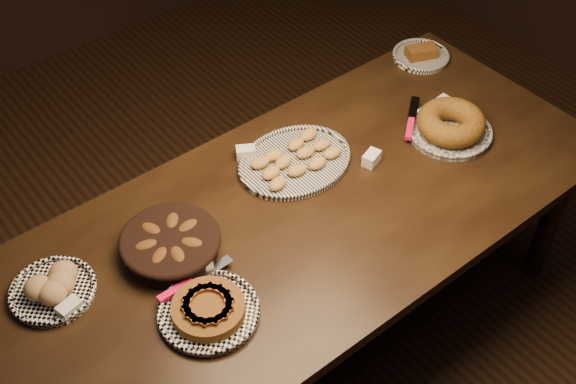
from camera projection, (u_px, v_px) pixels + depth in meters
ground at (290, 343)px, 2.96m from camera, size 5.00×5.00×0.00m
buffet_table at (290, 233)px, 2.48m from camera, size 2.40×1.00×0.75m
apple_tart_plate at (208, 310)px, 2.14m from camera, size 0.32×0.31×0.06m
madeleine_platter at (295, 160)px, 2.60m from camera, size 0.43×0.35×0.05m
bundt_cake_plate at (450, 125)px, 2.71m from camera, size 0.34×0.39×0.10m
croissant_basket at (170, 243)px, 2.29m from camera, size 0.39×0.39×0.08m
bread_roll_plate at (53, 287)px, 2.18m from camera, size 0.27×0.27×0.08m
loaf_plate at (421, 55)px, 3.07m from camera, size 0.24×0.24×0.06m
tent_cards at (278, 190)px, 2.49m from camera, size 1.66×0.40×0.04m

